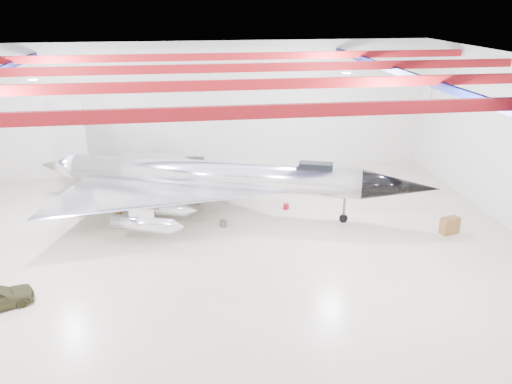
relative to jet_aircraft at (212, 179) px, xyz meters
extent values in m
plane|color=#BEB597|center=(-0.79, -5.76, -2.52)|extent=(40.00, 40.00, 0.00)
plane|color=silver|center=(-0.79, 9.24, 2.98)|extent=(40.00, 0.00, 40.00)
plane|color=#0A0F38|center=(-0.79, -5.76, 8.48)|extent=(40.00, 40.00, 0.00)
cube|color=maroon|center=(-0.79, -14.76, 7.88)|extent=(39.50, 0.25, 0.50)
cube|color=maroon|center=(-0.79, -8.76, 7.88)|extent=(39.50, 0.25, 0.50)
cube|color=maroon|center=(-0.79, -2.76, 7.88)|extent=(39.50, 0.25, 0.50)
cube|color=maroon|center=(-0.79, 3.24, 7.88)|extent=(39.50, 0.25, 0.50)
cube|color=#0C144C|center=(11.21, -5.76, 7.58)|extent=(0.25, 29.50, 0.40)
cube|color=silver|center=(9.21, -11.76, 7.18)|extent=(0.55, 0.55, 0.25)
cube|color=silver|center=(-10.79, 0.24, 7.18)|extent=(0.55, 0.55, 0.25)
cube|color=silver|center=(9.21, 0.24, 7.18)|extent=(0.55, 0.55, 0.25)
cylinder|color=silver|center=(0.05, -0.02, 0.29)|extent=(19.71, 8.31, 2.01)
cone|color=black|center=(11.97, -4.02, 0.29)|extent=(5.41, 3.51, 2.01)
cone|color=silver|center=(-10.91, 3.66, 0.29)|extent=(3.50, 2.87, 2.01)
cube|color=silver|center=(-9.96, 3.34, 2.91)|extent=(2.71, 1.01, 4.53)
cube|color=black|center=(6.73, -2.26, 1.35)|extent=(2.35, 1.47, 0.50)
cylinder|color=silver|center=(-4.57, -4.30, -1.12)|extent=(3.91, 2.07, 0.91)
cylinder|color=silver|center=(-3.77, -1.92, -1.12)|extent=(3.91, 2.07, 0.91)
cylinder|color=silver|center=(-1.85, 3.80, -1.12)|extent=(3.91, 2.07, 0.91)
cylinder|color=silver|center=(-1.05, 6.19, -1.12)|extent=(3.91, 2.07, 0.91)
cylinder|color=#59595B|center=(8.63, -2.90, -1.62)|extent=(0.18, 0.18, 1.81)
cylinder|color=black|center=(8.63, -2.90, -2.24)|extent=(0.60, 0.39, 0.56)
cylinder|color=#59595B|center=(-4.56, -1.12, -1.62)|extent=(0.18, 0.18, 1.81)
cylinder|color=black|center=(-4.56, -1.12, -2.24)|extent=(0.60, 0.39, 0.56)
cylinder|color=#59595B|center=(-2.96, 3.65, -1.62)|extent=(0.18, 0.18, 1.81)
cylinder|color=black|center=(-2.96, 3.65, -2.24)|extent=(0.60, 0.39, 0.56)
cube|color=brown|center=(14.89, -5.51, -1.97)|extent=(1.33, 0.90, 1.11)
cube|color=olive|center=(-6.57, 0.22, -2.36)|extent=(0.55, 0.49, 0.32)
cube|color=#A71024|center=(-4.07, 1.98, -2.38)|extent=(0.47, 0.41, 0.28)
cylinder|color=#59595B|center=(0.50, -2.40, -2.31)|extent=(0.61, 0.61, 0.43)
cube|color=olive|center=(1.16, 2.89, -2.29)|extent=(0.77, 0.67, 0.47)
cube|color=#59595B|center=(-9.17, 0.76, -2.38)|extent=(0.49, 0.44, 0.28)
cylinder|color=#A71024|center=(5.24, -0.09, -2.33)|extent=(0.48, 0.48, 0.38)
cube|color=olive|center=(-4.01, 0.49, -2.33)|extent=(0.59, 0.49, 0.38)
cylinder|color=#59595B|center=(-0.91, 1.90, -2.36)|extent=(0.49, 0.49, 0.34)
camera|label=1|loc=(-1.66, -32.54, 11.80)|focal=35.00mm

